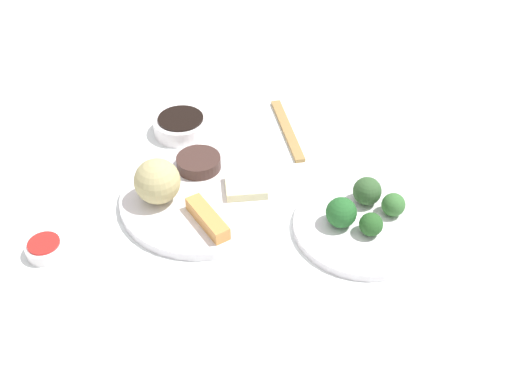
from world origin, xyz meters
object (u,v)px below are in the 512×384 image
at_px(chopsticks_pair, 287,130).
at_px(main_plate, 203,197).
at_px(broccoli_plate, 362,227).
at_px(soy_sauce_bowl, 181,126).
at_px(sauce_ramekin_sweet_and_sour, 45,249).

bearing_deg(chopsticks_pair, main_plate, -113.34).
xyz_separation_m(broccoli_plate, chopsticks_pair, (-0.18, 0.26, -0.00)).
relative_size(broccoli_plate, soy_sauce_bowl, 2.07).
distance_m(soy_sauce_bowl, chopsticks_pair, 0.22).
distance_m(broccoli_plate, soy_sauce_bowl, 0.44).
bearing_deg(sauce_ramekin_sweet_and_sour, main_plate, 40.38).
bearing_deg(soy_sauce_bowl, main_plate, -61.49).
bearing_deg(sauce_ramekin_sweet_and_sour, broccoli_plate, 18.92).
relative_size(main_plate, sauce_ramekin_sweet_and_sour, 4.72).
xyz_separation_m(broccoli_plate, soy_sauce_bowl, (-0.39, 0.21, 0.01)).
xyz_separation_m(main_plate, broccoli_plate, (0.29, -0.01, -0.00)).
bearing_deg(broccoli_plate, chopsticks_pair, 124.68).
xyz_separation_m(main_plate, soy_sauce_bowl, (-0.11, 0.20, 0.01)).
xyz_separation_m(main_plate, chopsticks_pair, (0.11, 0.25, -0.00)).
xyz_separation_m(broccoli_plate, sauce_ramekin_sweet_and_sour, (-0.50, -0.17, 0.00)).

